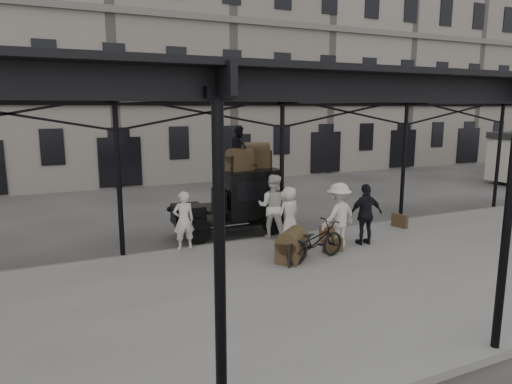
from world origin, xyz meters
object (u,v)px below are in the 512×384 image
bicycle (315,241)px  steamer_trunk_roof_near (240,161)px  porter_official (366,214)px  taxi (239,198)px  porter_left (184,221)px  steamer_trunk_platform (292,247)px

bicycle → steamer_trunk_roof_near: steamer_trunk_roof_near is taller
bicycle → steamer_trunk_roof_near: (-0.63, 3.64, 1.81)m
porter_official → taxi: bearing=-42.2°
taxi → bicycle: 3.96m
taxi → steamer_trunk_roof_near: bearing=-108.1°
taxi → porter_left: 2.76m
steamer_trunk_roof_near → steamer_trunk_platform: steamer_trunk_roof_near is taller
porter_left → porter_official: 5.38m
porter_left → steamer_trunk_roof_near: (2.27, 1.19, 1.48)m
porter_official → steamer_trunk_roof_near: 4.34m
taxi → porter_official: taxi is taller
taxi → steamer_trunk_roof_near: 1.31m
porter_official → bicycle: size_ratio=0.91×
taxi → steamer_trunk_platform: taxi is taller
porter_left → porter_official: size_ratio=0.93×
taxi → bicycle: taxi is taller
steamer_trunk_roof_near → steamer_trunk_platform: size_ratio=0.84×
porter_left → steamer_trunk_platform: size_ratio=1.73×
porter_official → bicycle: 2.30m
taxi → steamer_trunk_roof_near: steamer_trunk_roof_near is taller
porter_official → steamer_trunk_platform: size_ratio=1.86×
taxi → bicycle: (0.55, -3.89, -0.53)m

